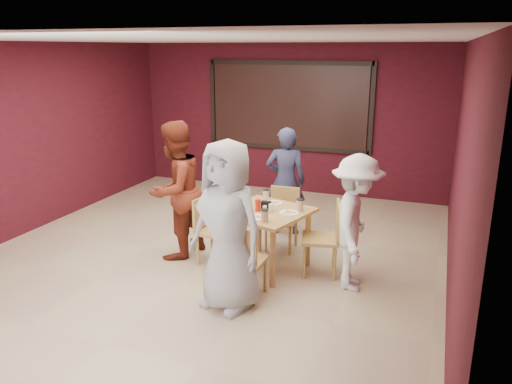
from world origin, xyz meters
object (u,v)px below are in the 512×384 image
at_px(dining_table, 265,218).
at_px(chair_back, 283,215).
at_px(chair_left, 210,226).
at_px(diner_left, 175,190).
at_px(diner_back, 286,181).
at_px(chair_front, 243,258).
at_px(chair_right, 327,234).
at_px(diner_right, 356,223).
at_px(diner_front, 227,226).

xyz_separation_m(dining_table, chair_back, (0.00, 0.71, -0.19)).
relative_size(chair_left, diner_left, 0.48).
bearing_deg(chair_back, dining_table, -90.36).
height_order(chair_back, diner_back, diner_back).
xyz_separation_m(dining_table, chair_front, (0.05, -0.87, -0.18)).
height_order(dining_table, chair_front, dining_table).
height_order(chair_front, chair_right, chair_right).
bearing_deg(chair_back, diner_right, -36.65).
xyz_separation_m(chair_front, diner_back, (-0.19, 2.16, 0.31)).
relative_size(diner_back, diner_left, 0.89).
bearing_deg(chair_front, diner_front, -115.31).
distance_m(dining_table, chair_back, 0.74).
height_order(diner_front, diner_right, diner_front).
distance_m(chair_left, chair_right, 1.51).
bearing_deg(diner_back, dining_table, 81.96).
height_order(diner_back, diner_left, diner_left).
xyz_separation_m(chair_right, diner_left, (-2.01, -0.13, 0.39)).
xyz_separation_m(chair_front, chair_right, (0.72, 0.96, 0.03)).
height_order(dining_table, diner_back, diner_back).
bearing_deg(chair_right, diner_front, -125.00).
bearing_deg(chair_right, diner_back, 127.17).
bearing_deg(chair_left, diner_right, -2.11).
relative_size(chair_left, diner_back, 0.54).
distance_m(dining_table, chair_front, 0.89).
height_order(chair_front, diner_left, diner_left).
bearing_deg(chair_front, chair_left, 134.02).
distance_m(chair_back, diner_back, 0.68).
bearing_deg(chair_right, chair_left, -174.04).
relative_size(diner_front, diner_left, 1.01).
distance_m(diner_front, diner_back, 2.36).
relative_size(chair_left, diner_front, 0.47).
height_order(dining_table, diner_right, diner_right).
relative_size(diner_front, diner_back, 1.14).
bearing_deg(diner_front, chair_back, 105.39).
distance_m(chair_front, chair_left, 1.12).
height_order(dining_table, chair_back, dining_table).
height_order(dining_table, chair_left, dining_table).
bearing_deg(diner_back, chair_front, 80.71).
xyz_separation_m(chair_back, diner_right, (1.14, -0.85, 0.31)).
xyz_separation_m(chair_front, diner_left, (-1.29, 0.84, 0.42)).
height_order(chair_back, chair_left, chair_left).
height_order(chair_back, diner_right, diner_right).
relative_size(dining_table, chair_right, 1.30).
xyz_separation_m(diner_left, diner_right, (2.39, -0.10, -0.12)).
relative_size(dining_table, chair_front, 1.38).
bearing_deg(diner_right, dining_table, 77.48).
height_order(chair_back, chair_right, chair_right).
bearing_deg(chair_back, diner_front, -91.48).
relative_size(dining_table, diner_back, 0.75).
bearing_deg(dining_table, diner_front, -92.22).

